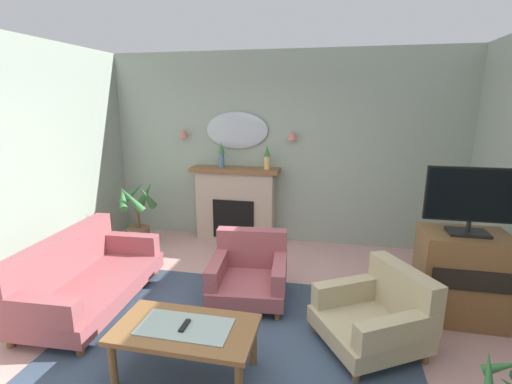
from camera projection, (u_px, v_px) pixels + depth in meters
floor at (229, 360)px, 3.20m from camera, size 6.28×6.69×0.10m
wall_back at (281, 149)px, 5.60m from camera, size 6.28×0.10×2.86m
patterned_rug at (235, 341)px, 3.38m from camera, size 3.20×2.40×0.01m
fireplace at (235, 205)px, 5.72m from camera, size 1.36×0.36×1.16m
mantel_vase_right at (221, 154)px, 5.55m from camera, size 0.10×0.10×0.38m
mantel_vase_left at (267, 157)px, 5.41m from camera, size 0.10×0.10×0.35m
wall_mirror at (237, 130)px, 5.59m from camera, size 0.96×0.06×0.56m
wall_sconce_left at (183, 133)px, 5.72m from camera, size 0.14×0.14×0.14m
wall_sconce_right at (292, 135)px, 5.38m from camera, size 0.14×0.14×0.14m
coffee_table at (185, 333)px, 2.86m from camera, size 1.10×0.60×0.45m
tv_remote at (185, 326)px, 2.84m from camera, size 0.04×0.16×0.02m
floral_couch at (83, 277)px, 3.93m from camera, size 0.94×1.75×0.76m
armchair_beside_couch at (378, 314)px, 3.27m from camera, size 1.11×1.11×0.71m
armchair_near_fireplace at (249, 271)px, 4.09m from camera, size 0.89×0.90×0.71m
tv_cabinet at (460, 276)px, 3.66m from camera, size 0.80×0.57×0.90m
tv_flatscreen at (472, 199)px, 3.45m from camera, size 0.84×0.24×0.65m
potted_plant_corner_palm at (137, 215)px, 5.52m from camera, size 0.59×0.65×0.99m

